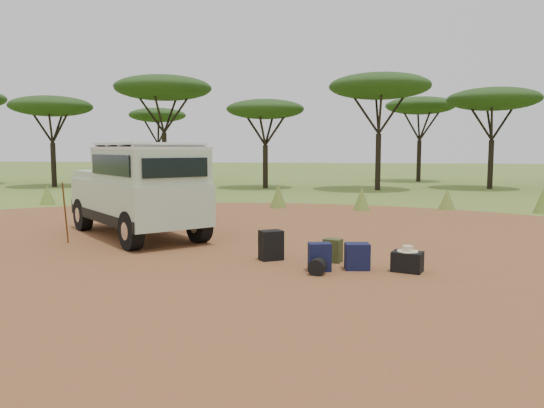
# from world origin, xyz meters

# --- Properties ---
(ground) EXTENTS (140.00, 140.00, 0.00)m
(ground) POSITION_xyz_m (0.00, 0.00, 0.00)
(ground) COLOR #587629
(ground) RESTS_ON ground
(dirt_clearing) EXTENTS (23.00, 23.00, 0.01)m
(dirt_clearing) POSITION_xyz_m (0.00, 0.00, 0.00)
(dirt_clearing) COLOR brown
(dirt_clearing) RESTS_ON ground
(grass_fringe) EXTENTS (36.60, 1.60, 0.90)m
(grass_fringe) POSITION_xyz_m (0.12, 8.67, 0.40)
(grass_fringe) COLOR #587629
(grass_fringe) RESTS_ON ground
(acacia_treeline) EXTENTS (46.70, 13.20, 6.26)m
(acacia_treeline) POSITION_xyz_m (0.75, 19.81, 4.87)
(acacia_treeline) COLOR black
(acacia_treeline) RESTS_ON ground
(safari_vehicle) EXTENTS (4.59, 4.63, 2.30)m
(safari_vehicle) POSITION_xyz_m (-2.50, 1.96, 1.11)
(safari_vehicle) COLOR #B1C5A8
(safari_vehicle) RESTS_ON ground
(walking_staff) EXTENTS (0.23, 0.52, 1.43)m
(walking_staff) POSITION_xyz_m (-3.70, 0.67, 0.71)
(walking_staff) COLOR brown
(walking_staff) RESTS_ON ground
(backpack_black) EXTENTS (0.53, 0.49, 0.58)m
(backpack_black) POSITION_xyz_m (1.10, -0.26, 0.29)
(backpack_black) COLOR black
(backpack_black) RESTS_ON ground
(backpack_navy) EXTENTS (0.44, 0.36, 0.51)m
(backpack_navy) POSITION_xyz_m (2.09, -1.06, 0.25)
(backpack_navy) COLOR #13163D
(backpack_navy) RESTS_ON ground
(backpack_olive) EXTENTS (0.39, 0.34, 0.45)m
(backpack_olive) POSITION_xyz_m (2.30, -0.29, 0.23)
(backpack_olive) COLOR #3F4922
(backpack_olive) RESTS_ON ground
(duffel_navy) EXTENTS (0.47, 0.38, 0.48)m
(duffel_navy) POSITION_xyz_m (2.75, -0.85, 0.24)
(duffel_navy) COLOR #13163D
(duffel_navy) RESTS_ON ground
(hard_case) EXTENTS (0.60, 0.51, 0.36)m
(hard_case) POSITION_xyz_m (3.62, -0.90, 0.18)
(hard_case) COLOR black
(hard_case) RESTS_ON ground
(stuff_sack) EXTENTS (0.32, 0.32, 0.29)m
(stuff_sack) POSITION_xyz_m (2.07, -1.34, 0.14)
(stuff_sack) COLOR black
(stuff_sack) RESTS_ON ground
(safari_hat) EXTENTS (0.36, 0.36, 0.11)m
(safari_hat) POSITION_xyz_m (3.62, -0.90, 0.40)
(safari_hat) COLOR beige
(safari_hat) RESTS_ON hard_case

